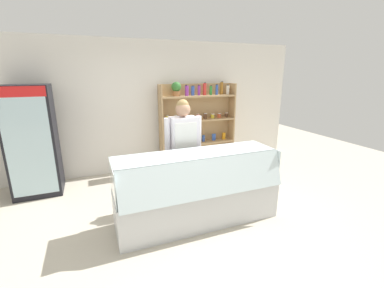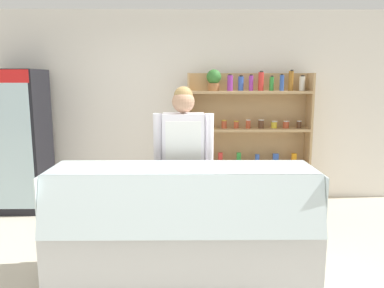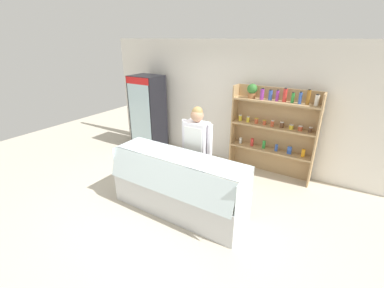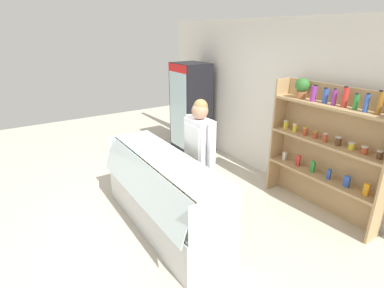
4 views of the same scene
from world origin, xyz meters
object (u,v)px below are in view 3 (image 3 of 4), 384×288
Objects in this scene: shelving_unit at (272,127)px; drinks_fridge at (148,113)px; deli_display_case at (178,194)px; shop_clerk at (197,145)px.

drinks_fridge is at bearing -175.69° from shelving_unit.
drinks_fridge is at bearing 140.05° from deli_display_case.
drinks_fridge is 1.00× the size of shelving_unit.
drinks_fridge reaches higher than deli_display_case.
shelving_unit is 2.39m from deli_display_case.
shop_clerk is at bearing 89.12° from deli_display_case.
shelving_unit is 0.83× the size of deli_display_case.
shelving_unit reaches higher than drinks_fridge.
shop_clerk is at bearing -30.14° from drinks_fridge.
shop_clerk reaches higher than deli_display_case.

